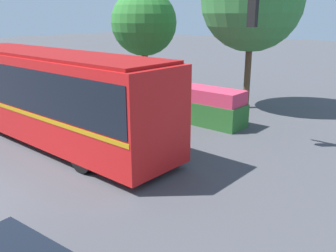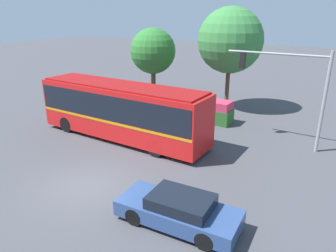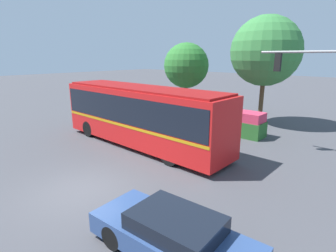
{
  "view_description": "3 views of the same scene",
  "coord_description": "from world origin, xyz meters",
  "views": [
    {
      "loc": [
        9.56,
        -2.15,
        4.61
      ],
      "look_at": [
        2.25,
        6.47,
        1.17
      ],
      "focal_mm": 39.12,
      "sensor_mm": 36.0,
      "label": 1
    },
    {
      "loc": [
        9.53,
        -8.61,
        7.27
      ],
      "look_at": [
        2.03,
        3.5,
        2.11
      ],
      "focal_mm": 33.49,
      "sensor_mm": 36.0,
      "label": 2
    },
    {
      "loc": [
        8.61,
        -4.7,
        4.98
      ],
      "look_at": [
        -1.03,
        6.07,
        1.17
      ],
      "focal_mm": 28.48,
      "sensor_mm": 36.0,
      "label": 3
    }
  ],
  "objects": [
    {
      "name": "city_bus",
      "position": [
        -2.28,
        5.17,
        1.9
      ],
      "size": [
        11.08,
        2.63,
        3.35
      ],
      "rotation": [
        0.0,
        0.0,
        3.13
      ],
      "color": "red",
      "rests_on": "ground"
    },
    {
      "name": "street_tree_left",
      "position": [
        -6.05,
        14.07,
        4.15
      ],
      "size": [
        3.89,
        3.89,
        6.12
      ],
      "color": "brown",
      "rests_on": "ground"
    },
    {
      "name": "sedan_foreground",
      "position": [
        4.83,
        -0.3,
        0.59
      ],
      "size": [
        4.57,
        2.04,
        1.21
      ],
      "rotation": [
        0.0,
        0.0,
        3.21
      ],
      "color": "navy",
      "rests_on": "ground"
    },
    {
      "name": "ground_plane",
      "position": [
        0.0,
        0.0,
        0.0
      ],
      "size": [
        140.0,
        140.0,
        0.0
      ],
      "primitive_type": "plane",
      "color": "#444449"
    },
    {
      "name": "street_tree_centre",
      "position": [
        0.71,
        14.51,
        5.3
      ],
      "size": [
        4.92,
        4.92,
        7.77
      ],
      "color": "brown",
      "rests_on": "ground"
    },
    {
      "name": "flowering_hedge",
      "position": [
        -1.24,
        10.83,
        0.77
      ],
      "size": [
        7.48,
        1.35,
        1.57
      ],
      "color": "#286028",
      "rests_on": "ground"
    }
  ]
}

